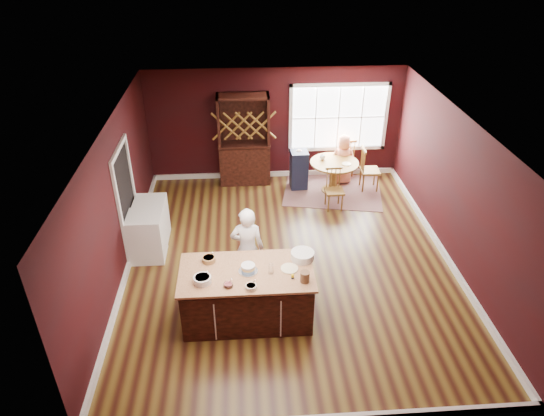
{
  "coord_description": "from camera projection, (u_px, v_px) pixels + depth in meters",
  "views": [
    {
      "loc": [
        -0.82,
        -7.33,
        5.55
      ],
      "look_at": [
        -0.31,
        0.16,
        1.05
      ],
      "focal_mm": 32.0,
      "sensor_mm": 36.0,
      "label": 1
    }
  ],
  "objects": [
    {
      "name": "toy_figurine",
      "position": [
        293.0,
        276.0,
        7.23
      ],
      "size": [
        0.05,
        0.05,
        0.08
      ],
      "primitive_type": null,
      "color": "yellow",
      "rests_on": "kitchen_island"
    },
    {
      "name": "toddler",
      "position": [
        300.0,
        154.0,
        11.32
      ],
      "size": [
        0.18,
        0.14,
        0.26
      ],
      "primitive_type": null,
      "color": "#8CA5BF",
      "rests_on": "high_chair"
    },
    {
      "name": "hutch",
      "position": [
        244.0,
        140.0,
        11.33
      ],
      "size": [
        1.19,
        0.5,
        2.18
      ],
      "primitive_type": "cube",
      "color": "#362011",
      "rests_on": "ground"
    },
    {
      "name": "room_shell",
      "position": [
        290.0,
        197.0,
        8.48
      ],
      "size": [
        7.0,
        7.0,
        7.0
      ],
      "color": "brown",
      "rests_on": "ground"
    },
    {
      "name": "bowl_yellow",
      "position": [
        209.0,
        259.0,
        7.59
      ],
      "size": [
        0.21,
        0.21,
        0.08
      ],
      "primitive_type": "cylinder",
      "color": "brown",
      "rests_on": "kitchen_island"
    },
    {
      "name": "chair_east",
      "position": [
        370.0,
        169.0,
        11.3
      ],
      "size": [
        0.44,
        0.46,
        1.06
      ],
      "primitive_type": null,
      "rotation": [
        0.0,
        0.0,
        1.54
      ],
      "color": "#915C36",
      "rests_on": "ground"
    },
    {
      "name": "washer",
      "position": [
        147.0,
        237.0,
        9.03
      ],
      "size": [
        0.63,
        0.61,
        0.91
      ],
      "primitive_type": "cube",
      "color": "silver",
      "rests_on": "ground"
    },
    {
      "name": "dryer",
      "position": [
        152.0,
        219.0,
        9.58
      ],
      "size": [
        0.6,
        0.58,
        0.87
      ],
      "primitive_type": "cube",
      "color": "silver",
      "rests_on": "ground"
    },
    {
      "name": "table_plate",
      "position": [
        346.0,
        164.0,
        11.0
      ],
      "size": [
        0.2,
        0.2,
        0.02
      ],
      "primitive_type": "cylinder",
      "color": "beige",
      "rests_on": "dining_table"
    },
    {
      "name": "rug",
      "position": [
        332.0,
        190.0,
        11.48
      ],
      "size": [
        2.52,
        2.12,
        0.01
      ],
      "primitive_type": "cube",
      "rotation": [
        0.0,
        0.0,
        -0.19
      ],
      "color": "brown",
      "rests_on": "ground"
    },
    {
      "name": "chair_south",
      "position": [
        334.0,
        189.0,
        10.57
      ],
      "size": [
        0.41,
        0.39,
        0.94
      ],
      "primitive_type": null,
      "rotation": [
        0.0,
        0.0,
        0.05
      ],
      "color": "#9A653E",
      "rests_on": "ground"
    },
    {
      "name": "kitchen_island",
      "position": [
        247.0,
        295.0,
        7.64
      ],
      "size": [
        2.06,
        1.08,
        0.92
      ],
      "color": "black",
      "rests_on": "ground"
    },
    {
      "name": "dinner_plate",
      "position": [
        289.0,
        269.0,
        7.44
      ],
      "size": [
        0.27,
        0.27,
        0.02
      ],
      "primitive_type": "cylinder",
      "color": "#F5EFAD",
      "rests_on": "kitchen_island"
    },
    {
      "name": "stoneware_crock",
      "position": [
        305.0,
        277.0,
        7.15
      ],
      "size": [
        0.14,
        0.14,
        0.17
      ],
      "primitive_type": "cylinder",
      "color": "#4E4029",
      "rests_on": "kitchen_island"
    },
    {
      "name": "bowl_blue",
      "position": [
        202.0,
        280.0,
        7.15
      ],
      "size": [
        0.27,
        0.27,
        0.1
      ],
      "primitive_type": "cylinder",
      "color": "white",
      "rests_on": "kitchen_island"
    },
    {
      "name": "dining_table",
      "position": [
        334.0,
        171.0,
        11.21
      ],
      "size": [
        1.12,
        1.12,
        0.75
      ],
      "color": "#915936",
      "rests_on": "ground"
    },
    {
      "name": "bowl_olive",
      "position": [
        251.0,
        287.0,
        7.03
      ],
      "size": [
        0.17,
        0.17,
        0.06
      ],
      "primitive_type": "cylinder",
      "color": "beige",
      "rests_on": "kitchen_island"
    },
    {
      "name": "white_tub",
      "position": [
        302.0,
        255.0,
        7.64
      ],
      "size": [
        0.37,
        0.37,
        0.13
      ],
      "primitive_type": "cylinder",
      "color": "white",
      "rests_on": "kitchen_island"
    },
    {
      "name": "doorway",
      "position": [
        127.0,
        202.0,
        8.99
      ],
      "size": [
        0.08,
        1.26,
        2.13
      ],
      "primitive_type": null,
      "color": "white",
      "rests_on": "room_shell"
    },
    {
      "name": "bowl_pink",
      "position": [
        228.0,
        285.0,
        7.08
      ],
      "size": [
        0.14,
        0.14,
        0.05
      ],
      "primitive_type": "cylinder",
      "color": "white",
      "rests_on": "kitchen_island"
    },
    {
      "name": "baker",
      "position": [
        247.0,
        248.0,
        8.15
      ],
      "size": [
        0.6,
        0.42,
        1.55
      ],
      "primitive_type": "imported",
      "rotation": [
        0.0,
        0.0,
        3.06
      ],
      "color": "white",
      "rests_on": "ground"
    },
    {
      "name": "chair_north",
      "position": [
        345.0,
        156.0,
        11.95
      ],
      "size": [
        0.48,
        0.46,
        1.01
      ],
      "primitive_type": null,
      "rotation": [
        0.0,
        0.0,
        3.29
      ],
      "color": "#905F2F",
      "rests_on": "ground"
    },
    {
      "name": "layer_cake",
      "position": [
        248.0,
        268.0,
        7.36
      ],
      "size": [
        0.3,
        0.3,
        0.12
      ],
      "primitive_type": null,
      "color": "white",
      "rests_on": "kitchen_island"
    },
    {
      "name": "high_chair",
      "position": [
        299.0,
        169.0,
        11.39
      ],
      "size": [
        0.41,
        0.41,
        0.97
      ],
      "primitive_type": null,
      "rotation": [
        0.0,
        0.0,
        0.04
      ],
      "color": "#1C1F38",
      "rests_on": "ground"
    },
    {
      "name": "seated_woman",
      "position": [
        343.0,
        159.0,
        11.55
      ],
      "size": [
        0.6,
        0.39,
        1.22
      ],
      "primitive_type": "imported",
      "rotation": [
        0.0,
        0.0,
        3.15
      ],
      "color": "#E3825F",
      "rests_on": "ground"
    },
    {
      "name": "drinking_glass",
      "position": [
        271.0,
        269.0,
        7.32
      ],
      "size": [
        0.08,
        0.08,
        0.17
      ],
      "primitive_type": "cylinder",
      "color": "white",
      "rests_on": "kitchen_island"
    },
    {
      "name": "window",
      "position": [
        338.0,
        117.0,
        11.46
      ],
      "size": [
        2.36,
        0.1,
        1.66
      ],
      "primitive_type": null,
      "color": "white",
      "rests_on": "room_shell"
    },
    {
      "name": "table_cup",
      "position": [
        322.0,
        157.0,
        11.2
      ],
      "size": [
        0.16,
        0.16,
        0.1
      ],
      "primitive_type": "imported",
      "rotation": [
        0.0,
        0.0,
        0.24
      ],
      "color": "white",
      "rests_on": "dining_table"
    }
  ]
}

